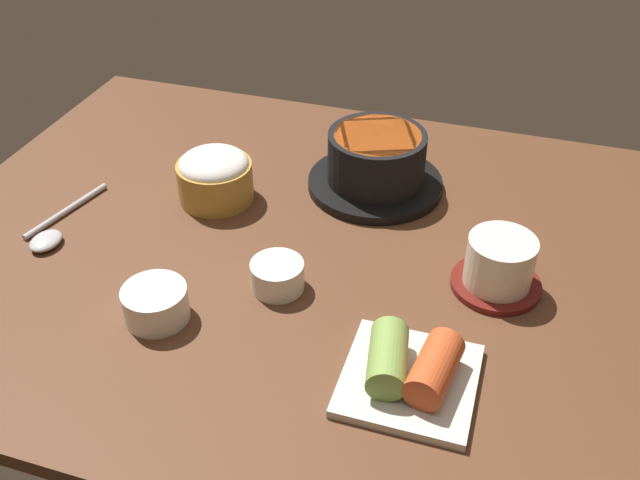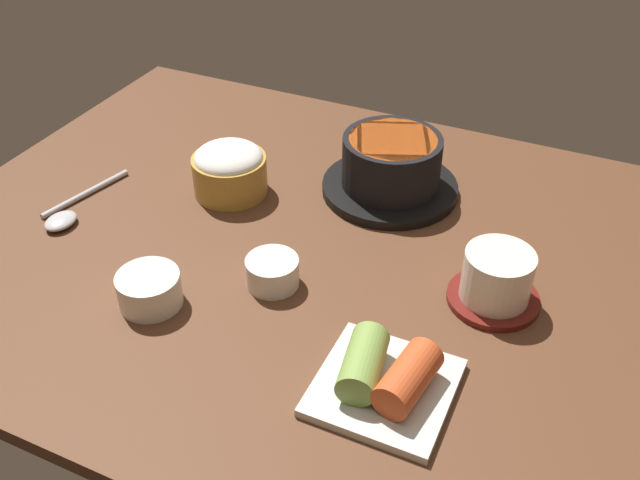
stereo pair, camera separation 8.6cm
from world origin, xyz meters
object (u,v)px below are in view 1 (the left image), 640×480
at_px(stone_pot, 376,163).
at_px(tea_cup_with_saucer, 499,265).
at_px(kimchi_plate, 410,370).
at_px(banchan_cup_center, 277,275).
at_px(rice_bowl, 215,175).
at_px(spoon, 52,231).
at_px(side_bowl_near, 156,303).

relative_size(stone_pot, tea_cup_with_saucer, 1.79).
height_order(tea_cup_with_saucer, kimchi_plate, tea_cup_with_saucer).
bearing_deg(banchan_cup_center, kimchi_plate, -29.37).
distance_m(rice_bowl, spoon, 0.22).
relative_size(banchan_cup_center, side_bowl_near, 0.87).
distance_m(side_bowl_near, spoon, 0.22).
xyz_separation_m(tea_cup_with_saucer, side_bowl_near, (-0.35, -0.17, -0.01)).
relative_size(kimchi_plate, spoon, 0.81).
bearing_deg(banchan_cup_center, stone_pot, 77.01).
xyz_separation_m(rice_bowl, banchan_cup_center, (0.15, -0.15, -0.02)).
bearing_deg(side_bowl_near, tea_cup_with_saucer, 25.18).
relative_size(side_bowl_near, spoon, 0.44).
xyz_separation_m(stone_pot, tea_cup_with_saucer, (0.19, -0.17, -0.01)).
distance_m(rice_bowl, tea_cup_with_saucer, 0.40).
height_order(rice_bowl, side_bowl_near, rice_bowl).
bearing_deg(rice_bowl, side_bowl_near, -81.63).
distance_m(stone_pot, side_bowl_near, 0.37).
relative_size(banchan_cup_center, kimchi_plate, 0.47).
bearing_deg(tea_cup_with_saucer, rice_bowl, 169.36).
xyz_separation_m(tea_cup_with_saucer, spoon, (-0.55, -0.07, -0.03)).
height_order(stone_pot, side_bowl_near, stone_pot).
bearing_deg(kimchi_plate, spoon, 167.51).
bearing_deg(kimchi_plate, rice_bowl, 142.15).
relative_size(tea_cup_with_saucer, side_bowl_near, 1.45).
relative_size(banchan_cup_center, spoon, 0.38).
bearing_deg(spoon, banchan_cup_center, -1.54).
bearing_deg(rice_bowl, kimchi_plate, -37.85).
distance_m(tea_cup_with_saucer, banchan_cup_center, 0.26).
bearing_deg(side_bowl_near, kimchi_plate, -2.33).
height_order(rice_bowl, spoon, rice_bowl).
bearing_deg(kimchi_plate, stone_pot, 109.45).
relative_size(rice_bowl, kimchi_plate, 0.77).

